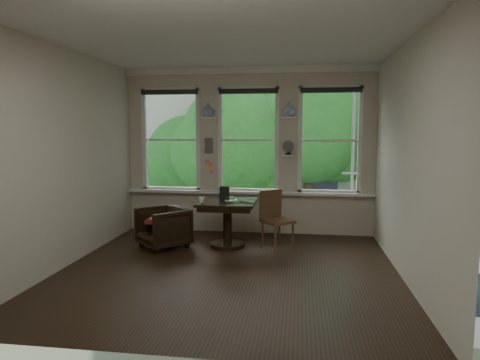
# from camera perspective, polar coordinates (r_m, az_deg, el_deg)

# --- Properties ---
(ground) EXTENTS (4.50, 4.50, 0.00)m
(ground) POSITION_cam_1_polar(r_m,az_deg,el_deg) (5.89, -1.57, -11.94)
(ground) COLOR black
(ground) RESTS_ON ground
(ceiling) EXTENTS (4.50, 4.50, 0.00)m
(ceiling) POSITION_cam_1_polar(r_m,az_deg,el_deg) (5.70, -1.67, 18.00)
(ceiling) COLOR silver
(ceiling) RESTS_ON ground
(wall_back) EXTENTS (4.50, 0.00, 4.50)m
(wall_back) POSITION_cam_1_polar(r_m,az_deg,el_deg) (7.82, 1.14, 3.88)
(wall_back) COLOR beige
(wall_back) RESTS_ON ground
(wall_front) EXTENTS (4.50, 0.00, 4.50)m
(wall_front) POSITION_cam_1_polar(r_m,az_deg,el_deg) (3.41, -7.94, 0.20)
(wall_front) COLOR beige
(wall_front) RESTS_ON ground
(wall_left) EXTENTS (0.00, 4.50, 4.50)m
(wall_left) POSITION_cam_1_polar(r_m,az_deg,el_deg) (6.37, -22.01, 2.76)
(wall_left) COLOR beige
(wall_left) RESTS_ON ground
(wall_right) EXTENTS (0.00, 4.50, 4.50)m
(wall_right) POSITION_cam_1_polar(r_m,az_deg,el_deg) (5.68, 21.41, 2.37)
(wall_right) COLOR beige
(wall_right) RESTS_ON ground
(window_left) EXTENTS (1.10, 0.12, 1.90)m
(window_left) POSITION_cam_1_polar(r_m,az_deg,el_deg) (8.12, -9.11, 5.31)
(window_left) COLOR white
(window_left) RESTS_ON ground
(window_center) EXTENTS (1.10, 0.12, 1.90)m
(window_center) POSITION_cam_1_polar(r_m,az_deg,el_deg) (7.82, 1.15, 5.34)
(window_center) COLOR white
(window_center) RESTS_ON ground
(window_right) EXTENTS (1.10, 0.12, 1.90)m
(window_right) POSITION_cam_1_polar(r_m,az_deg,el_deg) (7.78, 11.86, 5.20)
(window_right) COLOR white
(window_right) RESTS_ON ground
(shelf_left) EXTENTS (0.26, 0.16, 0.03)m
(shelf_left) POSITION_cam_1_polar(r_m,az_deg,el_deg) (7.84, -4.26, 8.26)
(shelf_left) COLOR white
(shelf_left) RESTS_ON ground
(shelf_right) EXTENTS (0.26, 0.16, 0.03)m
(shelf_right) POSITION_cam_1_polar(r_m,az_deg,el_deg) (7.66, 6.51, 8.27)
(shelf_right) COLOR white
(shelf_right) RESTS_ON ground
(intercom) EXTENTS (0.14, 0.06, 0.28)m
(intercom) POSITION_cam_1_polar(r_m,az_deg,el_deg) (7.87, -4.18, 4.61)
(intercom) COLOR #59544F
(intercom) RESTS_ON ground
(sticky_notes) EXTENTS (0.16, 0.01, 0.24)m
(sticky_notes) POSITION_cam_1_polar(r_m,az_deg,el_deg) (7.89, -4.15, 2.07)
(sticky_notes) COLOR pink
(sticky_notes) RESTS_ON ground
(desk_fan) EXTENTS (0.20, 0.20, 0.24)m
(desk_fan) POSITION_cam_1_polar(r_m,az_deg,el_deg) (7.65, 6.45, 4.00)
(desk_fan) COLOR #59544F
(desk_fan) RESTS_ON ground
(vase_left) EXTENTS (0.24, 0.24, 0.25)m
(vase_left) POSITION_cam_1_polar(r_m,az_deg,el_deg) (7.84, -4.27, 9.27)
(vase_left) COLOR white
(vase_left) RESTS_ON shelf_left
(vase_right) EXTENTS (0.24, 0.24, 0.25)m
(vase_right) POSITION_cam_1_polar(r_m,az_deg,el_deg) (7.67, 6.52, 9.31)
(vase_right) COLOR white
(vase_right) RESTS_ON shelf_right
(table) EXTENTS (0.90, 0.90, 0.75)m
(table) POSITION_cam_1_polar(r_m,az_deg,el_deg) (6.95, -1.68, -5.85)
(table) COLOR black
(table) RESTS_ON ground
(armchair_left) EXTENTS (0.99, 0.99, 0.65)m
(armchair_left) POSITION_cam_1_polar(r_m,az_deg,el_deg) (7.02, -10.21, -6.25)
(armchair_left) COLOR black
(armchair_left) RESTS_ON ground
(cushion_red) EXTENTS (0.45, 0.45, 0.06)m
(cushion_red) POSITION_cam_1_polar(r_m,az_deg,el_deg) (6.99, -10.23, -5.25)
(cushion_red) COLOR maroon
(cushion_red) RESTS_ON armchair_left
(side_chair_right) EXTENTS (0.59, 0.59, 0.92)m
(side_chair_right) POSITION_cam_1_polar(r_m,az_deg,el_deg) (6.82, 5.05, -5.39)
(side_chair_right) COLOR #4B321A
(side_chair_right) RESTS_ON ground
(laptop) EXTENTS (0.35, 0.30, 0.02)m
(laptop) POSITION_cam_1_polar(r_m,az_deg,el_deg) (6.70, 0.47, -2.95)
(laptop) COLOR black
(laptop) RESTS_ON table
(mug) EXTENTS (0.11, 0.11, 0.09)m
(mug) POSITION_cam_1_polar(r_m,az_deg,el_deg) (6.70, -5.17, -2.68)
(mug) COLOR white
(mug) RESTS_ON table
(drinking_glass) EXTENTS (0.16, 0.16, 0.10)m
(drinking_glass) POSITION_cam_1_polar(r_m,az_deg,el_deg) (6.72, -1.29, -2.58)
(drinking_glass) COLOR white
(drinking_glass) RESTS_ON table
(tablet) EXTENTS (0.16, 0.08, 0.22)m
(tablet) POSITION_cam_1_polar(r_m,az_deg,el_deg) (6.96, -2.09, -1.77)
(tablet) COLOR black
(tablet) RESTS_ON table
(papers) EXTENTS (0.32, 0.36, 0.00)m
(papers) POSITION_cam_1_polar(r_m,az_deg,el_deg) (6.92, -1.14, -2.72)
(papers) COLOR silver
(papers) RESTS_ON table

